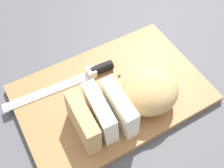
% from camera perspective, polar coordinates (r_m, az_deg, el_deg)
% --- Properties ---
extents(ground_plane, '(3.00, 3.00, 0.00)m').
position_cam_1_polar(ground_plane, '(0.63, -0.00, -2.55)').
color(ground_plane, '#4C4C51').
extents(cutting_board, '(0.43, 0.30, 0.02)m').
position_cam_1_polar(cutting_board, '(0.62, -0.00, -2.08)').
color(cutting_board, '#9E6B3D').
rests_on(cutting_board, ground_plane).
extents(bread_loaf, '(0.24, 0.13, 0.08)m').
position_cam_1_polar(bread_loaf, '(0.56, 4.03, -3.42)').
color(bread_loaf, tan).
rests_on(bread_loaf, cutting_board).
extents(bread_knife, '(0.27, 0.05, 0.02)m').
position_cam_1_polar(bread_knife, '(0.64, -5.54, 1.92)').
color(bread_knife, silver).
rests_on(bread_knife, cutting_board).
extents(crumb_near_knife, '(0.01, 0.01, 0.01)m').
position_cam_1_polar(crumb_near_knife, '(0.64, 1.58, 1.88)').
color(crumb_near_knife, '#A8753D').
rests_on(crumb_near_knife, cutting_board).
extents(crumb_near_loaf, '(0.00, 0.00, 0.00)m').
position_cam_1_polar(crumb_near_loaf, '(0.64, -2.52, 1.20)').
color(crumb_near_loaf, '#A8753D').
rests_on(crumb_near_loaf, cutting_board).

